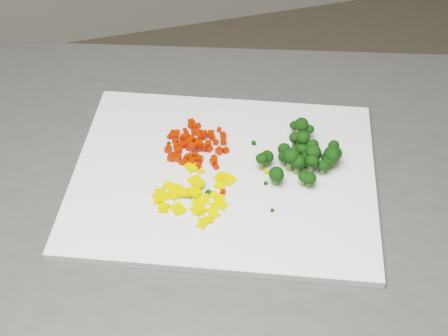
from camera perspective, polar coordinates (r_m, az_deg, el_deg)
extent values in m
cube|color=white|center=(0.89, 0.00, -0.71)|extent=(0.52, 0.46, 0.01)
cube|color=red|center=(0.92, -2.83, 2.09)|extent=(0.01, 0.01, 0.01)
cube|color=red|center=(0.95, -3.03, 3.88)|extent=(0.01, 0.01, 0.01)
cube|color=red|center=(0.92, -2.35, 1.72)|extent=(0.01, 0.01, 0.01)
cube|color=red|center=(0.95, -2.35, 3.90)|extent=(0.01, 0.01, 0.01)
cube|color=red|center=(0.92, -2.68, 2.11)|extent=(0.01, 0.01, 0.01)
cube|color=red|center=(0.93, -1.75, 3.22)|extent=(0.01, 0.01, 0.01)
cube|color=red|center=(0.95, -0.45, 3.52)|extent=(0.01, 0.01, 0.01)
cube|color=red|center=(0.94, -1.21, 3.11)|extent=(0.01, 0.01, 0.01)
cube|color=red|center=(0.92, -3.09, 2.42)|extent=(0.01, 0.01, 0.01)
cube|color=red|center=(0.90, -4.26, 0.92)|extent=(0.01, 0.01, 0.01)
cube|color=red|center=(0.92, -3.24, 2.70)|extent=(0.01, 0.01, 0.01)
cube|color=red|center=(0.92, -2.97, 2.59)|extent=(0.01, 0.01, 0.01)
cube|color=red|center=(0.90, -3.47, 0.97)|extent=(0.01, 0.01, 0.01)
cube|color=red|center=(0.95, -2.72, 3.76)|extent=(0.01, 0.01, 0.01)
cube|color=red|center=(0.92, -1.47, 2.21)|extent=(0.01, 0.01, 0.01)
cube|color=red|center=(0.93, -0.95, 2.67)|extent=(0.01, 0.01, 0.01)
cube|color=red|center=(0.92, -3.94, 2.10)|extent=(0.01, 0.01, 0.01)
cube|color=red|center=(0.90, -4.90, 0.93)|extent=(0.01, 0.01, 0.01)
cube|color=red|center=(0.94, -4.36, 2.88)|extent=(0.01, 0.01, 0.01)
cube|color=red|center=(0.91, -1.45, 2.16)|extent=(0.01, 0.01, 0.01)
cube|color=red|center=(0.93, -4.45, 2.44)|extent=(0.01, 0.01, 0.01)
cube|color=red|center=(0.92, -3.60, 2.23)|extent=(0.01, 0.01, 0.01)
cube|color=red|center=(0.92, -2.40, 2.46)|extent=(0.01, 0.01, 0.01)
cube|color=red|center=(0.90, -2.91, 0.61)|extent=(0.01, 0.01, 0.01)
cube|color=red|center=(0.89, -2.32, 0.20)|extent=(0.01, 0.01, 0.01)
cube|color=red|center=(0.90, -3.64, 0.46)|extent=(0.01, 0.01, 0.01)
cube|color=red|center=(0.91, -4.74, 1.26)|extent=(0.01, 0.01, 0.01)
cube|color=red|center=(0.93, -2.14, 2.83)|extent=(0.01, 0.01, 0.01)
cube|color=red|center=(0.91, 0.17, 1.63)|extent=(0.01, 0.01, 0.01)
cube|color=red|center=(0.92, -4.45, 2.03)|extent=(0.01, 0.01, 0.01)
cube|color=red|center=(0.91, -2.94, 1.98)|extent=(0.01, 0.01, 0.01)
cube|color=red|center=(0.92, -5.12, 1.69)|extent=(0.01, 0.01, 0.01)
cube|color=red|center=(0.94, -2.31, 3.25)|extent=(0.01, 0.01, 0.01)
cube|color=red|center=(0.94, -1.16, 2.91)|extent=(0.01, 0.01, 0.01)
cube|color=red|center=(0.92, -3.13, 2.15)|extent=(0.01, 0.01, 0.01)
cube|color=red|center=(0.92, -3.32, 1.83)|extent=(0.01, 0.01, 0.01)
cube|color=red|center=(0.91, -2.13, 2.13)|extent=(0.01, 0.01, 0.01)
cube|color=red|center=(0.92, -1.36, 1.78)|extent=(0.01, 0.01, 0.01)
cube|color=red|center=(0.90, -2.44, 0.78)|extent=(0.01, 0.01, 0.01)
cube|color=red|center=(0.90, -3.12, 0.89)|extent=(0.01, 0.01, 0.01)
cube|color=red|center=(0.93, -3.37, 2.66)|extent=(0.01, 0.01, 0.01)
cube|color=red|center=(0.93, -0.74, 2.35)|extent=(0.01, 0.01, 0.01)
cube|color=red|center=(0.93, -2.45, 2.36)|extent=(0.01, 0.01, 0.01)
cube|color=red|center=(0.94, -3.45, 3.08)|extent=(0.01, 0.01, 0.01)
cube|color=red|center=(0.90, -4.68, 0.83)|extent=(0.01, 0.01, 0.01)
cube|color=red|center=(0.91, -2.60, 1.19)|extent=(0.01, 0.01, 0.01)
cube|color=red|center=(0.94, -4.30, 3.22)|extent=(0.01, 0.01, 0.01)
cube|color=red|center=(0.94, -0.09, 3.02)|extent=(0.01, 0.01, 0.01)
cube|color=red|center=(0.89, -0.97, 0.57)|extent=(0.01, 0.01, 0.01)
cube|color=red|center=(0.92, -5.12, 1.94)|extent=(0.01, 0.01, 0.01)
cube|color=red|center=(0.91, -4.24, 1.59)|extent=(0.01, 0.01, 0.01)
cube|color=red|center=(0.94, -4.69, 3.22)|extent=(0.01, 0.01, 0.01)
cube|color=red|center=(0.90, -0.91, 0.94)|extent=(0.01, 0.01, 0.01)
cube|color=red|center=(0.94, -4.83, 3.03)|extent=(0.01, 0.01, 0.01)
cube|color=red|center=(0.92, -3.97, 1.96)|extent=(0.01, 0.01, 0.01)
cube|color=red|center=(0.96, -2.89, 4.05)|extent=(0.01, 0.01, 0.01)
cube|color=red|center=(0.94, -2.31, 3.23)|extent=(0.01, 0.01, 0.01)
cube|color=red|center=(0.94, -2.77, 3.25)|extent=(0.01, 0.01, 0.01)
cube|color=red|center=(0.93, -3.76, 2.73)|extent=(0.01, 0.01, 0.01)
cube|color=red|center=(0.93, -0.06, 2.43)|extent=(0.01, 0.01, 0.01)
cube|color=red|center=(0.94, -4.57, 2.92)|extent=(0.01, 0.01, 0.01)
cube|color=red|center=(0.96, -3.01, 4.15)|extent=(0.01, 0.01, 0.01)
cube|color=red|center=(0.95, -4.58, 3.26)|extent=(0.01, 0.01, 0.01)
cube|color=red|center=(0.92, -3.25, 2.40)|extent=(0.01, 0.01, 0.01)
cube|color=red|center=(0.91, -0.42, 1.57)|extent=(0.01, 0.01, 0.01)
cube|color=red|center=(0.93, -1.84, 3.06)|extent=(0.01, 0.01, 0.01)
cube|color=red|center=(0.90, -3.17, 1.06)|extent=(0.01, 0.01, 0.01)
cube|color=red|center=(0.94, -2.12, 2.84)|extent=(0.01, 0.01, 0.01)
cube|color=red|center=(0.94, -2.12, 3.22)|extent=(0.01, 0.01, 0.01)
cube|color=red|center=(0.94, -5.02, 2.84)|extent=(0.01, 0.01, 0.01)
cube|color=red|center=(0.92, -3.55, 2.84)|extent=(0.01, 0.01, 0.01)
cube|color=red|center=(0.91, -1.79, 1.97)|extent=(0.01, 0.01, 0.01)
cube|color=red|center=(0.91, -2.33, 2.18)|extent=(0.01, 0.01, 0.01)
cube|color=red|center=(0.90, -3.59, 0.56)|extent=(0.01, 0.01, 0.01)
cube|color=red|center=(0.95, -3.59, 3.46)|extent=(0.01, 0.01, 0.01)
cube|color=red|center=(0.90, -3.92, 0.57)|extent=(0.01, 0.01, 0.01)
cube|color=red|center=(0.90, -2.21, 0.82)|extent=(0.01, 0.01, 0.01)
cube|color=red|center=(0.93, -3.40, 2.50)|extent=(0.01, 0.01, 0.01)
cube|color=red|center=(0.92, -3.99, 1.91)|extent=(0.01, 0.01, 0.01)
cube|color=yellow|center=(0.86, -5.51, -2.63)|extent=(0.02, 0.02, 0.01)
cube|color=yellow|center=(0.86, -2.40, -1.66)|extent=(0.02, 0.02, 0.01)
cube|color=yellow|center=(0.87, 0.55, -1.12)|extent=(0.02, 0.02, 0.00)
cube|color=yellow|center=(0.87, -4.95, -1.69)|extent=(0.02, 0.02, 0.01)
cube|color=yellow|center=(0.88, -0.04, -0.97)|extent=(0.01, 0.02, 0.00)
cube|color=yellow|center=(0.86, -2.62, -2.34)|extent=(0.02, 0.02, 0.01)
cube|color=yellow|center=(0.89, -3.08, 0.05)|extent=(0.02, 0.02, 0.00)
cube|color=yellow|center=(0.84, -4.16, -3.82)|extent=(0.01, 0.02, 0.01)
cube|color=yellow|center=(0.89, -2.85, 0.05)|extent=(0.02, 0.02, 0.01)
cube|color=yellow|center=(0.86, -5.85, -2.18)|extent=(0.01, 0.01, 0.01)
cube|color=yellow|center=(0.85, -3.75, -2.27)|extent=(0.02, 0.02, 0.01)
cube|color=yellow|center=(0.85, -0.43, -2.84)|extent=(0.01, 0.01, 0.00)
cube|color=yellow|center=(0.85, -1.86, -2.91)|extent=(0.02, 0.02, 0.01)
cube|color=yellow|center=(0.88, 0.00, -0.91)|extent=(0.02, 0.02, 0.00)
cube|color=yellow|center=(0.86, -2.30, -1.41)|extent=(0.02, 0.02, 0.01)
cube|color=yellow|center=(0.88, -2.72, -1.05)|extent=(0.02, 0.02, 0.00)
cube|color=yellow|center=(0.84, -5.53, -3.57)|extent=(0.02, 0.02, 0.01)
cube|color=yellow|center=(0.85, -6.15, -2.79)|extent=(0.01, 0.02, 0.01)
cube|color=yellow|center=(0.85, -0.74, -2.62)|extent=(0.02, 0.02, 0.01)
cube|color=yellow|center=(0.85, -2.91, -2.14)|extent=(0.02, 0.02, 0.00)
cube|color=yellow|center=(0.84, -2.36, -3.79)|extent=(0.02, 0.02, 0.01)
cube|color=yellow|center=(0.84, -2.31, -3.99)|extent=(0.02, 0.02, 0.00)
cube|color=yellow|center=(0.83, -1.00, -4.14)|extent=(0.02, 0.02, 0.01)
cube|color=yellow|center=(0.88, -0.26, -0.79)|extent=(0.02, 0.02, 0.01)
cube|color=yellow|center=(0.84, -5.56, -3.68)|extent=(0.02, 0.02, 0.01)
cube|color=yellow|center=(0.85, -2.69, -2.28)|extent=(0.02, 0.02, 0.00)
cube|color=yellow|center=(0.84, -2.45, -3.26)|extent=(0.02, 0.02, 0.00)
cube|color=yellow|center=(0.86, -4.59, -2.42)|extent=(0.02, 0.02, 0.01)
cube|color=yellow|center=(0.82, -1.69, -4.85)|extent=(0.02, 0.02, 0.01)
cube|color=yellow|center=(0.85, -0.45, -2.91)|extent=(0.02, 0.02, 0.00)
cube|color=yellow|center=(0.84, -4.24, -3.73)|extent=(0.02, 0.02, 0.01)
cube|color=yellow|center=(0.85, -2.21, -2.81)|extent=(0.02, 0.02, 0.01)
cube|color=yellow|center=(0.86, -4.38, -1.99)|extent=(0.02, 0.02, 0.00)
cube|color=yellow|center=(0.84, -0.14, -3.48)|extent=(0.02, 0.02, 0.00)
cube|color=yellow|center=(0.87, -0.39, -1.64)|extent=(0.02, 0.02, 0.01)
cube|color=yellow|center=(0.84, -0.68, -3.45)|extent=(0.02, 0.02, 0.01)
cube|color=yellow|center=(0.82, -2.05, -5.18)|extent=(0.02, 0.02, 0.01)
cube|color=black|center=(0.86, -1.42, -2.26)|extent=(0.01, 0.01, 0.00)
cube|color=yellow|center=(0.91, -0.67, 0.97)|extent=(0.01, 0.01, 0.00)
cube|color=red|center=(0.86, -0.10, -2.21)|extent=(0.01, 0.01, 0.00)
cube|color=red|center=(0.89, -0.74, 0.09)|extent=(0.01, 0.01, 0.01)
cube|color=yellow|center=(0.89, 3.84, -0.36)|extent=(0.01, 0.01, 0.00)
cube|color=black|center=(0.84, 4.44, -3.88)|extent=(0.01, 0.01, 0.00)
cube|color=black|center=(0.87, 3.84, -1.41)|extent=(0.01, 0.01, 0.00)
cube|color=yellow|center=(0.91, 3.94, 1.48)|extent=(0.01, 0.01, 0.00)
cube|color=black|center=(0.93, -5.08, 2.27)|extent=(0.01, 0.01, 0.00)
cube|color=yellow|center=(0.89, -2.08, -0.31)|extent=(0.01, 0.01, 0.00)
cube|color=yellow|center=(0.90, 3.19, 0.57)|extent=(0.00, 0.00, 0.00)
cube|color=black|center=(0.93, 2.74, 2.29)|extent=(0.01, 0.01, 0.00)
cube|color=yellow|center=(0.93, -1.30, 2.18)|extent=(0.01, 0.01, 0.00)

